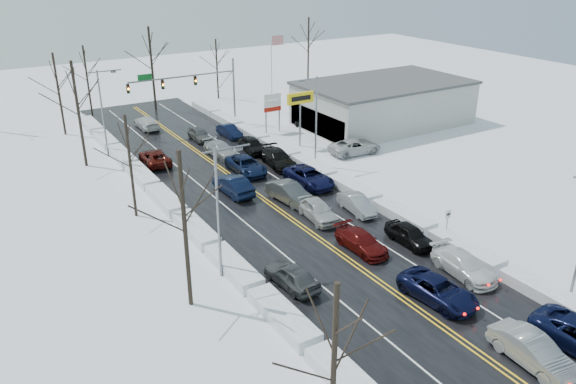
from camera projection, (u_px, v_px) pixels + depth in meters
ground at (297, 223)px, 44.66m from camera, size 160.00×160.00×0.00m
road_surface at (284, 214)px, 46.23m from camera, size 14.00×84.00×0.01m
snow_bank_left at (198, 236)px, 42.59m from camera, size 1.61×72.00×0.79m
snow_bank_right at (357, 194)px, 49.87m from camera, size 1.61×72.00×0.79m
traffic_signal_mast at (195, 84)px, 66.05m from camera, size 13.28×0.39×8.00m
tires_plus_sign at (300, 102)px, 60.23m from camera, size 3.20×0.34×6.00m
used_vehicles_sign at (273, 105)px, 65.60m from camera, size 2.20×0.22×4.65m
speed_limit_sign at (448, 219)px, 41.68m from camera, size 0.55×0.09×2.35m
flagpole at (273, 67)px, 73.06m from camera, size 1.87×1.20×10.00m
dealership_building at (383, 103)px, 69.19m from camera, size 20.40×12.40×5.30m
streetlight_ne at (314, 115)px, 54.36m from camera, size 3.20×0.25×9.00m
streetlight_sw at (220, 203)px, 35.45m from camera, size 3.20×0.25×9.00m
streetlight_nw at (104, 106)px, 57.37m from camera, size 3.20×0.25×9.00m
tree_left_a at (335, 344)px, 21.24m from camera, size 3.60×3.60×9.00m
tree_left_b at (183, 200)px, 31.68m from camera, size 4.00×4.00×10.00m
tree_left_c at (128, 147)px, 43.54m from camera, size 3.40×3.40×8.50m
tree_left_d at (76, 94)px, 53.61m from camera, size 4.20×4.20×10.50m
tree_left_e at (56, 78)px, 63.47m from camera, size 3.80×3.80×9.50m
tree_far_b at (86, 67)px, 71.39m from camera, size 3.60×3.60×9.00m
tree_far_c at (151, 53)px, 73.10m from camera, size 4.40×4.40×11.00m
tree_far_d at (216, 57)px, 79.76m from camera, size 3.40×3.40×8.50m
tree_far_e at (309, 38)px, 87.26m from camera, size 4.20×4.20×10.50m
queued_car_1 at (530, 364)px, 29.49m from camera, size 1.95×4.98×1.61m
queued_car_2 at (437, 300)px, 34.84m from camera, size 2.94×5.45×1.45m
queued_car_3 at (361, 250)px, 40.68m from camera, size 2.00×4.76×1.37m
queued_car_4 at (317, 219)px, 45.35m from camera, size 2.35×4.88×1.61m
queued_car_5 at (290, 202)px, 48.42m from camera, size 2.32×5.19×1.65m
queued_car_6 at (246, 173)px, 54.78m from camera, size 2.69×5.55×1.52m
queued_car_7 at (221, 156)px, 59.22m from camera, size 2.45×5.12×1.44m
queued_car_8 at (200, 140)px, 64.05m from camera, size 1.80×4.27×1.44m
queued_car_11 at (462, 274)px, 37.58m from camera, size 2.47×5.23×1.47m
queued_car_12 at (409, 243)px, 41.56m from camera, size 1.75×4.29×1.46m
queued_car_13 at (356, 211)px, 46.62m from camera, size 1.90×4.37×1.40m
queued_car_14 at (309, 185)px, 51.93m from camera, size 2.82×5.74×1.57m
queued_car_15 at (278, 166)px, 56.49m from camera, size 2.92×5.75×1.60m
queued_car_16 at (253, 152)px, 60.33m from camera, size 2.26×4.76×1.57m
queued_car_17 at (230, 137)px, 65.24m from camera, size 1.63×4.24×1.38m
oncoming_car_0 at (234, 194)px, 50.05m from camera, size 1.95×5.13×1.67m
oncoming_car_1 at (155, 164)px, 56.94m from camera, size 2.68×5.29×1.44m
oncoming_car_2 at (147, 128)px, 68.33m from camera, size 2.05×5.05×1.46m
oncoming_car_3 at (292, 285)px, 36.36m from camera, size 2.17×4.61×1.53m
parked_car_0 at (355, 154)px, 59.86m from camera, size 5.89×3.06×1.59m
parked_car_1 at (345, 136)px, 65.57m from camera, size 2.67×5.78×1.63m
parked_car_2 at (309, 129)px, 67.97m from camera, size 1.93×4.47×1.50m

